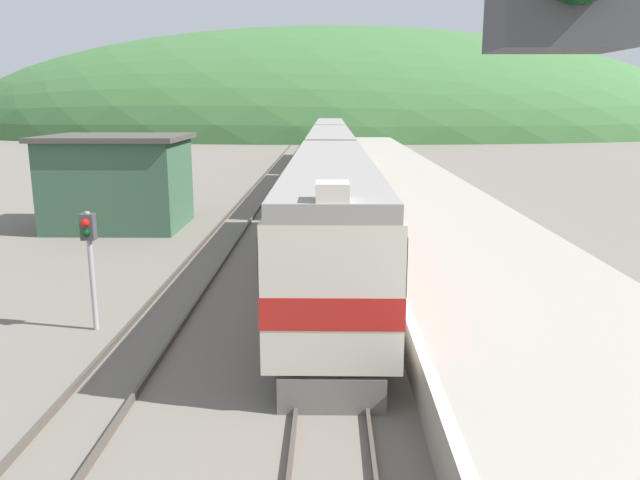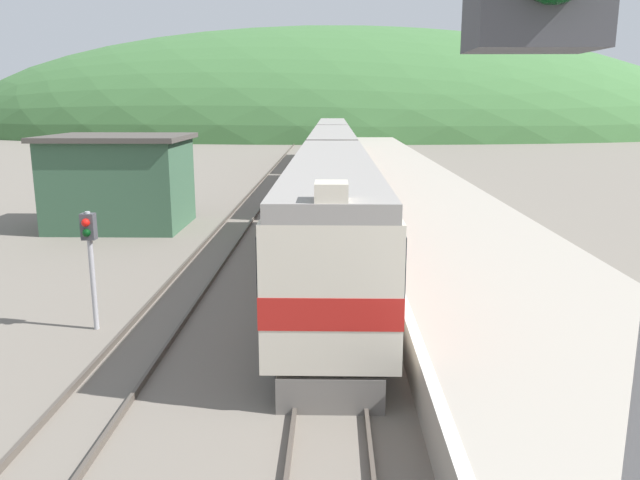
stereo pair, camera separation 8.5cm
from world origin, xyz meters
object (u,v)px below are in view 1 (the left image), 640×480
at_px(express_train_lead_car, 331,216).
at_px(carriage_second, 330,160).
at_px(carriage_third, 330,141).
at_px(signal_post_siding, 89,246).

height_order(express_train_lead_car, carriage_second, express_train_lead_car).
relative_size(carriage_third, signal_post_siding, 6.21).
bearing_deg(express_train_lead_car, signal_post_siding, -143.38).
distance_m(express_train_lead_car, carriage_second, 21.16).
relative_size(express_train_lead_car, carriage_third, 0.96).
height_order(carriage_second, signal_post_siding, carriage_second).
bearing_deg(express_train_lead_car, carriage_second, 90.00).
bearing_deg(carriage_second, signal_post_siding, -104.03).
height_order(carriage_second, carriage_third, same).
bearing_deg(express_train_lead_car, carriage_third, 90.00).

